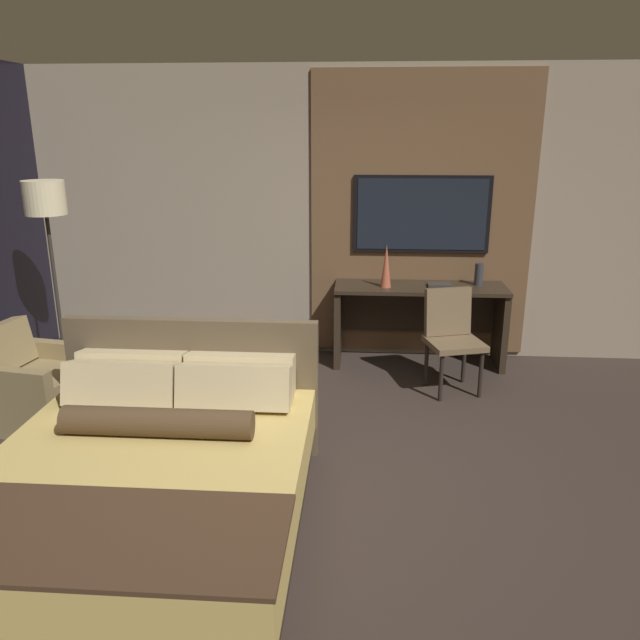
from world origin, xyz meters
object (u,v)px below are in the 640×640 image
tv (422,214)px  floor_lamp (47,216)px  bed (152,480)px  armchair_by_window (36,388)px  book (439,285)px  desk (419,312)px  vase_tall (386,266)px  desk_chair (451,331)px  vase_short (479,274)px

tv → floor_lamp: bearing=-162.4°
bed → armchair_by_window: (-1.37, 1.31, -0.04)m
book → bed: bearing=-124.6°
desk → armchair_by_window: bearing=-154.2°
bed → book: size_ratio=9.50×
floor_lamp → vase_tall: (2.85, 0.71, -0.54)m
desk → vase_tall: bearing=-163.6°
book → desk_chair: bearing=-84.6°
desk_chair → armchair_by_window: 3.45m
desk_chair → floor_lamp: (-3.42, -0.19, 0.99)m
desk → armchair_by_window: (-3.09, -1.49, -0.26)m
armchair_by_window → vase_tall: bearing=-53.8°
vase_tall → vase_short: bearing=9.0°
tv → vase_tall: tv is taller
desk_chair → vase_tall: size_ratio=2.20×
tv → desk_chair: tv is taller
floor_lamp → vase_short: size_ratio=8.67×
floor_lamp → vase_short: floor_lamp is taller
desk → vase_tall: (-0.33, -0.10, 0.47)m
armchair_by_window → desk_chair: bearing=-65.7°
bed → tv: 3.64m
tv → book: bearing=-55.0°
desk_chair → floor_lamp: size_ratio=0.49×
armchair_by_window → book: (3.27, 1.45, 0.53)m
tv → floor_lamp: 3.34m
desk_chair → vase_tall: vase_tall is taller
vase_tall → desk: bearing=16.4°
desk_chair → book: (-0.05, 0.57, 0.27)m
desk_chair → armchair_by_window: size_ratio=1.10×
bed → vase_tall: vase_tall is taller
bed → tv: (1.72, 3.00, 1.13)m
armchair_by_window → vase_tall: 3.18m
floor_lamp → book: size_ratio=8.22×
tv → armchair_by_window: tv is taller
bed → book: 3.38m
armchair_by_window → book: size_ratio=3.67×
desk → tv: tv is taller
bed → armchair_by_window: bed is taller
tv → desk: bearing=-90.0°
vase_short → book: bearing=-166.8°
vase_short → book: (-0.38, -0.09, -0.09)m
desk → desk_chair: size_ratio=1.82×
tv → vase_short: bearing=-16.5°
vase_tall → book: (0.51, 0.05, -0.19)m
bed → desk: bed is taller
tv → bed: bearing=-119.8°
armchair_by_window → floor_lamp: floor_lamp is taller
armchair_by_window → book: 3.62m
desk_chair → armchair_by_window: bearing=179.0°
book → tv: bearing=125.0°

